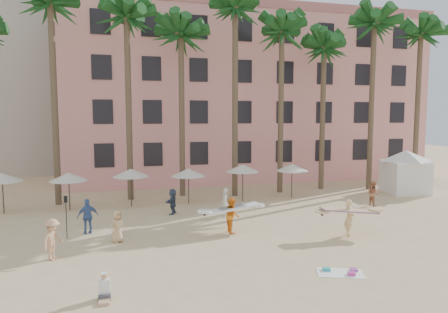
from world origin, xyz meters
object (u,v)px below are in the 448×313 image
Objects in this scene: cabana at (405,168)px; carrier_white at (232,214)px; carrier_yellow at (349,216)px; pink_hotel at (242,100)px.

cabana is 1.56× the size of carrier_white.
cabana reaches higher than carrier_yellow.
cabana is (9.78, -13.79, -5.93)m from pink_hotel.
cabana is at bearing 23.80° from carrier_white.
carrier_white is (-5.76, 2.11, -0.06)m from carrier_yellow.
pink_hotel is 24.28m from carrier_yellow.
carrier_yellow is at bearing -92.77° from pink_hotel.
pink_hotel is 6.81× the size of cabana.
carrier_yellow is 0.92× the size of carrier_white.
cabana is 1.69× the size of carrier_yellow.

